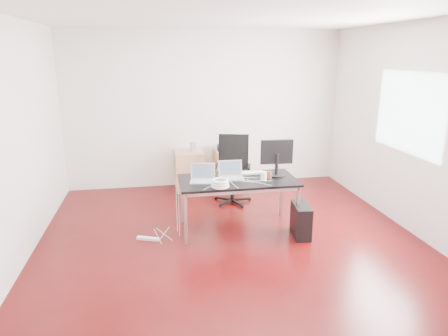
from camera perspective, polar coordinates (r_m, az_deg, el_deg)
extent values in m
plane|color=#3B0607|center=(5.35, 1.05, -10.41)|extent=(5.00, 5.00, 0.00)
plane|color=silver|center=(4.81, 1.24, 21.03)|extent=(5.00, 5.00, 0.00)
plane|color=silver|center=(7.32, -2.71, 8.30)|extent=(5.00, 0.00, 5.00)
plane|color=silver|center=(2.58, 12.08, -6.63)|extent=(5.00, 0.00, 5.00)
plane|color=silver|center=(5.05, -27.98, 2.94)|extent=(0.00, 5.00, 5.00)
plane|color=silver|center=(5.90, 25.78, 4.87)|extent=(0.00, 5.00, 5.00)
plane|color=white|center=(6.02, 24.80, 7.12)|extent=(0.00, 1.50, 1.50)
cube|color=black|center=(5.45, 1.98, -1.77)|extent=(1.60, 0.80, 0.03)
cube|color=silver|center=(5.15, -5.48, -7.25)|extent=(0.04, 0.04, 0.70)
cube|color=silver|center=(5.80, -6.07, -4.56)|extent=(0.04, 0.04, 0.70)
cube|color=silver|center=(5.46, 10.48, -6.07)|extent=(0.04, 0.04, 0.70)
cube|color=silver|center=(6.08, 8.20, -3.66)|extent=(0.04, 0.04, 0.70)
cylinder|color=black|center=(6.59, 1.20, -2.99)|extent=(0.06, 0.06, 0.47)
cube|color=black|center=(6.51, 1.22, -0.78)|extent=(0.58, 0.57, 0.06)
cube|color=black|center=(6.64, 1.36, 2.29)|extent=(0.47, 0.21, 0.55)
cube|color=tan|center=(7.24, -4.97, -0.33)|extent=(0.50, 0.50, 0.70)
cube|color=tan|center=(7.34, 0.67, -0.05)|extent=(0.50, 0.50, 0.70)
cube|color=black|center=(5.51, 10.93, -7.35)|extent=(0.25, 0.47, 0.44)
cylinder|color=black|center=(7.21, -3.70, -2.13)|extent=(0.28, 0.28, 0.28)
cube|color=white|center=(5.47, -10.83, -9.88)|extent=(0.30, 0.17, 0.04)
cube|color=silver|center=(5.32, -3.06, -1.98)|extent=(0.37, 0.29, 0.01)
cube|color=silver|center=(5.40, -3.00, -0.42)|extent=(0.33, 0.11, 0.22)
cube|color=#475166|center=(5.39, -2.99, -0.44)|extent=(0.29, 0.09, 0.18)
cube|color=silver|center=(5.44, 1.11, -1.55)|extent=(0.34, 0.24, 0.01)
cube|color=silver|center=(5.52, 0.92, -0.03)|extent=(0.33, 0.06, 0.22)
cube|color=#475166|center=(5.51, 0.94, -0.05)|extent=(0.29, 0.05, 0.18)
cylinder|color=black|center=(5.65, 7.47, -0.98)|extent=(0.26, 0.26, 0.02)
cylinder|color=black|center=(5.61, 7.53, 0.58)|extent=(0.05, 0.05, 0.30)
cube|color=black|center=(5.58, 7.55, 2.30)|extent=(0.45, 0.08, 0.34)
cube|color=#475166|center=(5.61, 7.46, 2.37)|extent=(0.40, 0.03, 0.29)
cube|color=white|center=(5.71, 3.52, -0.69)|extent=(0.45, 0.16, 0.02)
cylinder|color=white|center=(5.41, 5.67, -1.15)|extent=(0.08, 0.08, 0.12)
cylinder|color=#542C1D|center=(5.50, 6.41, -1.00)|extent=(0.08, 0.08, 0.10)
torus|color=white|center=(5.11, -0.57, -2.59)|extent=(0.24, 0.24, 0.04)
torus|color=white|center=(5.10, -0.57, -2.21)|extent=(0.23, 0.23, 0.04)
torus|color=white|center=(5.09, -0.57, -1.82)|extent=(0.22, 0.22, 0.04)
cube|color=white|center=(5.17, 0.29, -2.42)|extent=(0.09, 0.09, 0.03)
cube|color=#9E9E9E|center=(7.10, -4.42, 3.02)|extent=(0.11, 0.10, 0.18)
cube|color=black|center=(7.22, 0.23, 2.93)|extent=(0.32, 0.27, 0.09)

